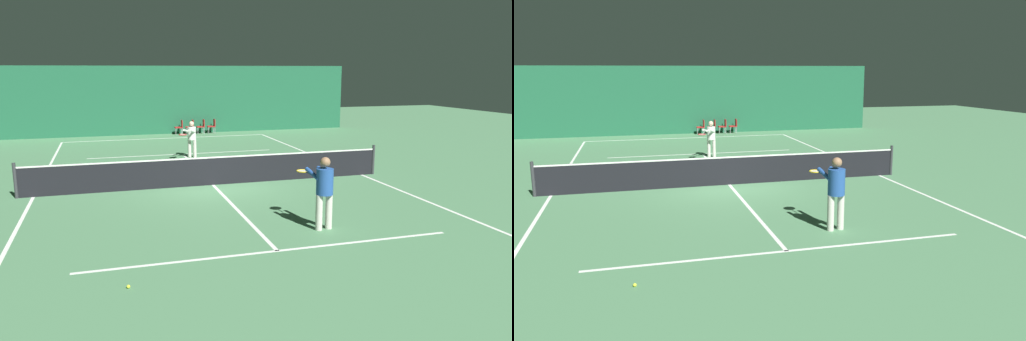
% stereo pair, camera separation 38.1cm
% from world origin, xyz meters
% --- Properties ---
extents(ground_plane, '(60.00, 60.00, 0.00)m').
position_xyz_m(ground_plane, '(0.00, 0.00, 0.00)').
color(ground_plane, '#4C7F56').
extents(backdrop_curtain, '(23.00, 0.12, 3.96)m').
position_xyz_m(backdrop_curtain, '(0.00, 13.89, 1.98)').
color(backdrop_curtain, '#1E5B3D').
rests_on(backdrop_curtain, ground).
extents(court_line_baseline_far, '(11.00, 0.10, 0.00)m').
position_xyz_m(court_line_baseline_far, '(0.00, 11.90, 0.00)').
color(court_line_baseline_far, white).
rests_on(court_line_baseline_far, ground).
extents(court_line_service_far, '(8.25, 0.10, 0.00)m').
position_xyz_m(court_line_service_far, '(0.00, 6.40, 0.00)').
color(court_line_service_far, white).
rests_on(court_line_service_far, ground).
extents(court_line_service_near, '(8.25, 0.10, 0.00)m').
position_xyz_m(court_line_service_near, '(0.00, -6.40, 0.00)').
color(court_line_service_near, white).
rests_on(court_line_service_near, ground).
extents(court_line_sideline_left, '(0.10, 23.80, 0.00)m').
position_xyz_m(court_line_sideline_left, '(-5.50, 0.00, 0.00)').
color(court_line_sideline_left, white).
rests_on(court_line_sideline_left, ground).
extents(court_line_sideline_right, '(0.10, 23.80, 0.00)m').
position_xyz_m(court_line_sideline_right, '(5.50, 0.00, 0.00)').
color(court_line_sideline_right, white).
rests_on(court_line_sideline_right, ground).
extents(court_line_centre, '(0.10, 12.80, 0.00)m').
position_xyz_m(court_line_centre, '(0.00, 0.00, 0.00)').
color(court_line_centre, white).
rests_on(court_line_centre, ground).
extents(tennis_net, '(12.00, 0.10, 1.07)m').
position_xyz_m(tennis_net, '(0.00, 0.00, 0.51)').
color(tennis_net, black).
rests_on(tennis_net, ground).
extents(player_near, '(0.56, 1.42, 1.76)m').
position_xyz_m(player_near, '(1.54, -5.31, 1.02)').
color(player_near, beige).
rests_on(player_near, ground).
extents(player_far, '(0.99, 1.29, 1.57)m').
position_xyz_m(player_far, '(0.24, 5.44, 0.91)').
color(player_far, beige).
rests_on(player_far, ground).
extents(courtside_chair_0, '(0.44, 0.44, 0.84)m').
position_xyz_m(courtside_chair_0, '(0.91, 13.34, 0.49)').
color(courtside_chair_0, '#99999E').
rests_on(courtside_chair_0, ground).
extents(courtside_chair_1, '(0.44, 0.44, 0.84)m').
position_xyz_m(courtside_chair_1, '(1.56, 13.34, 0.49)').
color(courtside_chair_1, '#99999E').
rests_on(courtside_chair_1, ground).
extents(courtside_chair_2, '(0.44, 0.44, 0.84)m').
position_xyz_m(courtside_chair_2, '(2.21, 13.34, 0.49)').
color(courtside_chair_2, '#99999E').
rests_on(courtside_chair_2, ground).
extents(courtside_chair_3, '(0.44, 0.44, 0.84)m').
position_xyz_m(courtside_chair_3, '(2.85, 13.34, 0.49)').
color(courtside_chair_3, '#99999E').
rests_on(courtside_chair_3, ground).
extents(tennis_ball, '(0.07, 0.07, 0.07)m').
position_xyz_m(tennis_ball, '(-3.10, -7.36, 0.03)').
color(tennis_ball, '#D1DB33').
rests_on(tennis_ball, ground).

